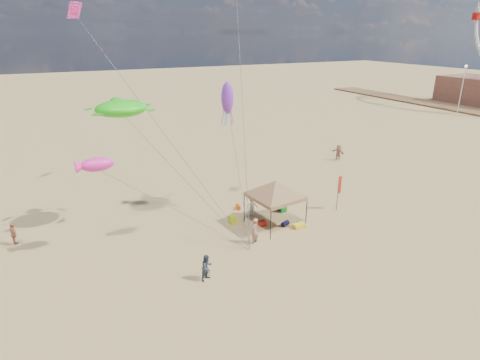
{
  "coord_description": "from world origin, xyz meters",
  "views": [
    {
      "loc": [
        -11.43,
        -19.75,
        13.49
      ],
      "look_at": [
        0.0,
        3.0,
        4.0
      ],
      "focal_mm": 29.77,
      "sensor_mm": 36.0,
      "label": 1
    }
  ],
  "objects_px": {
    "beach_cart": "(299,225)",
    "person_near_c": "(252,206)",
    "person_near_b": "(207,267)",
    "lamp_north": "(463,81)",
    "chair_green": "(283,207)",
    "feather_flag": "(339,187)",
    "chair_yellow": "(233,220)",
    "canopy_tent": "(276,182)",
    "person_far_a": "(14,234)",
    "person_near_a": "(254,231)",
    "person_far_c": "(338,152)",
    "cooler_red": "(262,223)",
    "cooler_blue": "(287,201)"
  },
  "relations": [
    {
      "from": "canopy_tent",
      "to": "person_near_a",
      "type": "height_order",
      "value": "canopy_tent"
    },
    {
      "from": "cooler_blue",
      "to": "chair_yellow",
      "type": "xyz_separation_m",
      "value": [
        -5.72,
        -1.46,
        0.16
      ]
    },
    {
      "from": "person_near_b",
      "to": "lamp_north",
      "type": "distance_m",
      "value": 65.48
    },
    {
      "from": "beach_cart",
      "to": "person_near_c",
      "type": "bearing_deg",
      "value": 120.69
    },
    {
      "from": "chair_green",
      "to": "canopy_tent",
      "type": "bearing_deg",
      "value": -136.78
    },
    {
      "from": "chair_yellow",
      "to": "person_near_a",
      "type": "distance_m",
      "value": 3.23
    },
    {
      "from": "chair_green",
      "to": "lamp_north",
      "type": "distance_m",
      "value": 54.98
    },
    {
      "from": "cooler_blue",
      "to": "beach_cart",
      "type": "relative_size",
      "value": 0.6
    },
    {
      "from": "feather_flag",
      "to": "chair_yellow",
      "type": "relative_size",
      "value": 4.12
    },
    {
      "from": "feather_flag",
      "to": "person_near_b",
      "type": "height_order",
      "value": "feather_flag"
    },
    {
      "from": "person_near_b",
      "to": "cooler_blue",
      "type": "bearing_deg",
      "value": 8.74
    },
    {
      "from": "chair_yellow",
      "to": "beach_cart",
      "type": "height_order",
      "value": "chair_yellow"
    },
    {
      "from": "chair_green",
      "to": "person_near_b",
      "type": "xyz_separation_m",
      "value": [
        -8.93,
        -5.95,
        0.45
      ]
    },
    {
      "from": "person_far_a",
      "to": "feather_flag",
      "type": "bearing_deg",
      "value": -123.49
    },
    {
      "from": "cooler_red",
      "to": "chair_green",
      "type": "bearing_deg",
      "value": 27.85
    },
    {
      "from": "chair_green",
      "to": "beach_cart",
      "type": "xyz_separation_m",
      "value": [
        -0.44,
        -2.92,
        -0.15
      ]
    },
    {
      "from": "person_near_b",
      "to": "person_far_c",
      "type": "height_order",
      "value": "person_far_c"
    },
    {
      "from": "cooler_red",
      "to": "chair_yellow",
      "type": "xyz_separation_m",
      "value": [
        -1.87,
        1.17,
        0.16
      ]
    },
    {
      "from": "chair_green",
      "to": "person_far_c",
      "type": "xyz_separation_m",
      "value": [
        12.87,
        8.79,
        0.54
      ]
    },
    {
      "from": "lamp_north",
      "to": "person_far_c",
      "type": "bearing_deg",
      "value": -161.42
    },
    {
      "from": "cooler_blue",
      "to": "person_far_c",
      "type": "distance_m",
      "value": 13.97
    },
    {
      "from": "chair_yellow",
      "to": "person_near_b",
      "type": "bearing_deg",
      "value": -127.49
    },
    {
      "from": "beach_cart",
      "to": "person_near_b",
      "type": "height_order",
      "value": "person_near_b"
    },
    {
      "from": "person_near_a",
      "to": "cooler_blue",
      "type": "bearing_deg",
      "value": -174.68
    },
    {
      "from": "chair_yellow",
      "to": "cooler_red",
      "type": "bearing_deg",
      "value": -31.98
    },
    {
      "from": "cooler_red",
      "to": "person_near_b",
      "type": "xyz_separation_m",
      "value": [
        -6.25,
        -4.53,
        0.61
      ]
    },
    {
      "from": "cooler_red",
      "to": "lamp_north",
      "type": "bearing_deg",
      "value": 23.27
    },
    {
      "from": "person_far_a",
      "to": "lamp_north",
      "type": "xyz_separation_m",
      "value": [
        69.37,
        17.78,
        4.73
      ]
    },
    {
      "from": "canopy_tent",
      "to": "cooler_blue",
      "type": "height_order",
      "value": "canopy_tent"
    },
    {
      "from": "canopy_tent",
      "to": "person_far_a",
      "type": "relative_size",
      "value": 4.18
    },
    {
      "from": "feather_flag",
      "to": "chair_green",
      "type": "distance_m",
      "value": 4.78
    },
    {
      "from": "person_near_a",
      "to": "lamp_north",
      "type": "xyz_separation_m",
      "value": [
        54.82,
        24.83,
        4.6
      ]
    },
    {
      "from": "cooler_blue",
      "to": "person_near_a",
      "type": "bearing_deg",
      "value": -140.42
    },
    {
      "from": "person_far_a",
      "to": "person_far_c",
      "type": "xyz_separation_m",
      "value": [
        31.86,
        5.17,
        0.11
      ]
    },
    {
      "from": "cooler_red",
      "to": "person_near_c",
      "type": "relative_size",
      "value": 0.34
    },
    {
      "from": "lamp_north",
      "to": "beach_cart",
      "type": "bearing_deg",
      "value": -154.42
    },
    {
      "from": "person_near_b",
      "to": "person_far_a",
      "type": "bearing_deg",
      "value": 109.82
    },
    {
      "from": "cooler_red",
      "to": "chair_green",
      "type": "xyz_separation_m",
      "value": [
        2.68,
        1.42,
        0.16
      ]
    },
    {
      "from": "canopy_tent",
      "to": "beach_cart",
      "type": "bearing_deg",
      "value": -42.14
    },
    {
      "from": "canopy_tent",
      "to": "feather_flag",
      "type": "distance_m",
      "value": 6.17
    },
    {
      "from": "chair_yellow",
      "to": "person_near_a",
      "type": "height_order",
      "value": "person_near_a"
    },
    {
      "from": "feather_flag",
      "to": "chair_green",
      "type": "height_order",
      "value": "feather_flag"
    },
    {
      "from": "feather_flag",
      "to": "person_far_c",
      "type": "relative_size",
      "value": 1.61
    },
    {
      "from": "person_far_a",
      "to": "person_far_c",
      "type": "height_order",
      "value": "person_far_c"
    },
    {
      "from": "chair_yellow",
      "to": "feather_flag",
      "type": "bearing_deg",
      "value": -9.03
    },
    {
      "from": "cooler_red",
      "to": "person_far_a",
      "type": "relative_size",
      "value": 0.35
    },
    {
      "from": "chair_green",
      "to": "person_near_b",
      "type": "relative_size",
      "value": 0.44
    },
    {
      "from": "person_near_c",
      "to": "person_far_c",
      "type": "xyz_separation_m",
      "value": [
        15.39,
        8.22,
        0.1
      ]
    },
    {
      "from": "person_near_c",
      "to": "person_far_c",
      "type": "bearing_deg",
      "value": -136.78
    },
    {
      "from": "feather_flag",
      "to": "beach_cart",
      "type": "height_order",
      "value": "feather_flag"
    }
  ]
}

